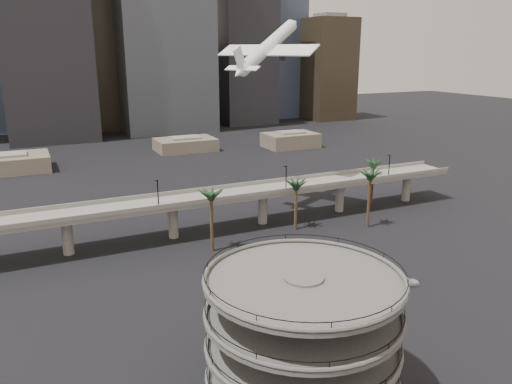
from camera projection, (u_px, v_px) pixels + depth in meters
name	position (u px, v px, depth m)	size (l,w,h in m)	color
ground	(369.00, 357.00, 67.47)	(700.00, 700.00, 0.00)	black
parking_ramp	(303.00, 329.00, 55.94)	(22.20, 22.20, 17.35)	#4A4745
overpass	(219.00, 200.00, 113.25)	(130.00, 9.30, 14.70)	slate
palm_trees	(318.00, 180.00, 114.49)	(54.40, 18.40, 14.00)	#4D3A21
low_buildings	(154.00, 150.00, 193.18)	(135.00, 27.50, 6.80)	brown
skyline	(128.00, 40.00, 250.05)	(269.00, 86.00, 122.95)	#88735E
airborne_jet	(268.00, 47.00, 121.86)	(26.21, 25.43, 15.85)	white
car_a	(346.00, 312.00, 77.66)	(1.78, 4.42, 1.51)	#AE2418
car_b	(327.00, 274.00, 90.66)	(1.55, 4.44, 1.46)	black
car_c	(407.00, 282.00, 87.98)	(1.88, 4.63, 1.34)	silver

